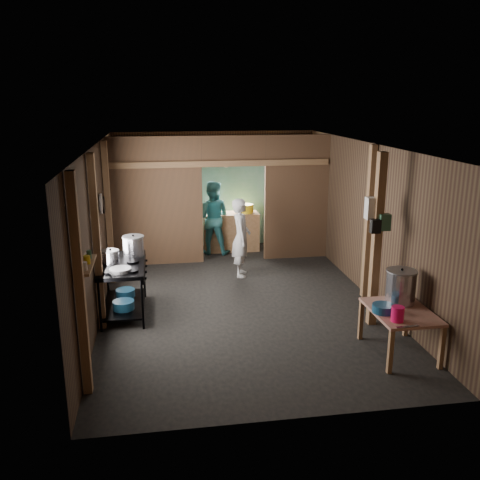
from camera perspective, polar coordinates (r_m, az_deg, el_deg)
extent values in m
cube|color=black|center=(8.99, -0.20, -6.44)|extent=(4.50, 7.00, 0.00)
cube|color=#262524|center=(8.38, -0.22, 10.30)|extent=(4.50, 7.00, 0.00)
cube|color=#493623|center=(11.99, -2.77, 5.57)|extent=(4.50, 0.00, 2.60)
cube|color=#493623|center=(5.32, 5.59, -7.26)|extent=(4.50, 0.00, 2.60)
cube|color=#493623|center=(8.55, -15.28, 1.02)|extent=(0.00, 7.00, 2.60)
cube|color=#493623|center=(9.20, 13.79, 2.11)|extent=(0.00, 7.00, 2.60)
cube|color=brown|center=(10.65, -9.12, 4.13)|extent=(1.85, 0.10, 2.60)
cube|color=brown|center=(11.02, 6.17, 4.62)|extent=(1.35, 0.10, 2.60)
cube|color=brown|center=(10.61, -0.70, 9.75)|extent=(1.30, 0.10, 0.60)
cube|color=#76A5A3|center=(11.94, -2.74, 5.28)|extent=(4.40, 0.06, 2.50)
cube|color=#9F734E|center=(11.68, -0.96, 0.92)|extent=(1.20, 0.50, 0.85)
cylinder|color=silver|center=(11.84, -1.54, 8.38)|extent=(0.20, 0.03, 0.20)
cube|color=#9F734E|center=(6.08, -17.09, -4.98)|extent=(0.10, 0.12, 2.60)
cube|color=#9F734E|center=(7.78, -15.36, -0.40)|extent=(0.10, 0.12, 2.60)
cube|color=#9F734E|center=(9.71, -14.16, 2.77)|extent=(0.10, 0.12, 2.60)
cube|color=#9F734E|center=(8.99, 13.86, 1.80)|extent=(0.10, 0.12, 2.60)
cube|color=#9F734E|center=(7.89, 14.68, -0.14)|extent=(0.12, 0.12, 2.60)
cube|color=#9F734E|center=(10.56, -2.01, 8.35)|extent=(4.40, 0.12, 0.12)
cylinder|color=gray|center=(8.86, -14.92, 3.86)|extent=(0.03, 0.34, 0.34)
cylinder|color=black|center=(9.27, -14.64, 3.74)|extent=(0.03, 0.30, 0.30)
cube|color=#9F734E|center=(6.51, -16.33, -2.63)|extent=(0.14, 0.80, 0.03)
cylinder|color=silver|center=(6.25, -16.64, -2.76)|extent=(0.07, 0.07, 0.10)
cylinder|color=yellow|center=(6.49, -16.37, -2.08)|extent=(0.08, 0.08, 0.10)
cylinder|color=#2E5A40|center=(6.70, -16.14, -1.52)|extent=(0.06, 0.06, 0.10)
cube|color=silver|center=(7.83, 14.35, 3.39)|extent=(0.22, 0.15, 0.32)
cube|color=#2E5A40|center=(7.79, 15.48, 1.89)|extent=(0.16, 0.12, 0.24)
cube|color=black|center=(7.73, 14.56, 1.47)|extent=(0.14, 0.10, 0.20)
cylinder|color=navy|center=(8.33, -12.59, -6.94)|extent=(0.33, 0.33, 0.14)
cylinder|color=navy|center=(8.83, -12.40, -5.67)|extent=(0.31, 0.31, 0.12)
cylinder|color=navy|center=(7.12, 15.36, -7.21)|extent=(0.35, 0.35, 0.11)
cylinder|color=#F70F57|center=(6.89, 16.82, -7.73)|extent=(0.20, 0.20, 0.19)
cube|color=#B7B7C5|center=(6.80, 17.82, -8.97)|extent=(0.30, 0.05, 0.01)
cylinder|color=yellow|center=(11.61, 0.64, 3.46)|extent=(0.34, 0.34, 0.19)
imported|color=silver|center=(9.93, 0.12, 0.27)|extent=(0.44, 0.60, 1.51)
imported|color=teal|center=(11.37, -3.04, 2.45)|extent=(0.92, 0.80, 1.60)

